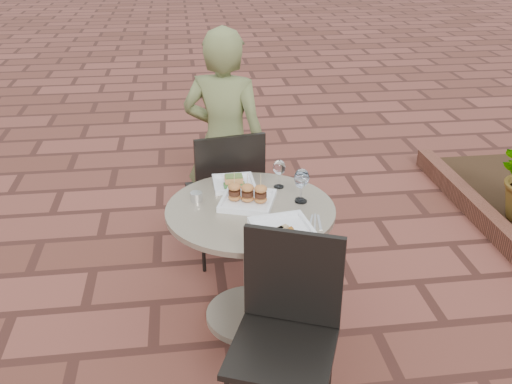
{
  "coord_description": "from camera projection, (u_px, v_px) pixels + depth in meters",
  "views": [
    {
      "loc": [
        -0.59,
        -2.86,
        2.15
      ],
      "look_at": [
        -0.24,
        -0.21,
        0.82
      ],
      "focal_mm": 40.0,
      "sensor_mm": 36.0,
      "label": 1
    }
  ],
  "objects": [
    {
      "name": "chair_near",
      "position": [
        287.0,
        319.0,
        2.47
      ],
      "size": [
        0.57,
        0.57,
        0.93
      ],
      "rotation": [
        0.0,
        0.0,
        -0.39
      ],
      "color": "black",
      "rests_on": "ground"
    },
    {
      "name": "plate_sliders",
      "position": [
        248.0,
        197.0,
        3.04
      ],
      "size": [
        0.35,
        0.35,
        0.18
      ],
      "rotation": [
        0.0,
        0.0,
        -0.32
      ],
      "color": "white",
      "rests_on": "cafe_table"
    },
    {
      "name": "cafe_table",
      "position": [
        251.0,
        247.0,
        3.12
      ],
      "size": [
        0.9,
        0.9,
        0.73
      ],
      "color": "gray",
      "rests_on": "ground"
    },
    {
      "name": "planter_curb",
      "position": [
        507.0,
        240.0,
        3.98
      ],
      "size": [
        0.12,
        3.0,
        0.15
      ],
      "primitive_type": "cube",
      "color": "brown",
      "rests_on": "ground"
    },
    {
      "name": "chair_far",
      "position": [
        227.0,
        186.0,
        3.66
      ],
      "size": [
        0.51,
        0.51,
        0.93
      ],
      "rotation": [
        0.0,
        0.0,
        3.31
      ],
      "color": "black",
      "rests_on": "ground"
    },
    {
      "name": "wine_glass_far",
      "position": [
        301.0,
        182.0,
        3.05
      ],
      "size": [
        0.06,
        0.06,
        0.15
      ],
      "color": "white",
      "rests_on": "cafe_table"
    },
    {
      "name": "diner",
      "position": [
        225.0,
        144.0,
        3.75
      ],
      "size": [
        0.65,
        0.54,
        1.53
      ],
      "primitive_type": "imported",
      "rotation": [
        0.0,
        0.0,
        2.77
      ],
      "color": "#5F6638",
      "rests_on": "ground"
    },
    {
      "name": "plate_salmon",
      "position": [
        234.0,
        183.0,
        3.25
      ],
      "size": [
        0.24,
        0.24,
        0.06
      ],
      "rotation": [
        0.0,
        0.0,
        0.02
      ],
      "color": "white",
      "rests_on": "cafe_table"
    },
    {
      "name": "steel_ramekin",
      "position": [
        197.0,
        197.0,
        3.07
      ],
      "size": [
        0.08,
        0.08,
        0.05
      ],
      "primitive_type": "cylinder",
      "rotation": [
        0.0,
        0.0,
        0.24
      ],
      "color": "silver",
      "rests_on": "cafe_table"
    },
    {
      "name": "wine_glass_right",
      "position": [
        302.0,
        179.0,
        3.02
      ],
      "size": [
        0.08,
        0.08,
        0.19
      ],
      "color": "white",
      "rests_on": "cafe_table"
    },
    {
      "name": "plate_tuna",
      "position": [
        282.0,
        230.0,
        2.77
      ],
      "size": [
        0.32,
        0.32,
        0.03
      ],
      "rotation": [
        0.0,
        0.0,
        0.15
      ],
      "color": "white",
      "rests_on": "cafe_table"
    },
    {
      "name": "ground",
      "position": [
        290.0,
        292.0,
        3.56
      ],
      "size": [
        60.0,
        60.0,
        0.0
      ],
      "primitive_type": "plane",
      "color": "brown",
      "rests_on": "ground"
    },
    {
      "name": "wine_glass_mid",
      "position": [
        279.0,
        168.0,
        3.19
      ],
      "size": [
        0.07,
        0.07,
        0.16
      ],
      "color": "white",
      "rests_on": "cafe_table"
    },
    {
      "name": "cutlery_set",
      "position": [
        315.0,
        223.0,
        2.87
      ],
      "size": [
        0.12,
        0.2,
        0.0
      ],
      "primitive_type": null,
      "rotation": [
        0.0,
        0.0,
        -0.2
      ],
      "color": "silver",
      "rests_on": "cafe_table"
    }
  ]
}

